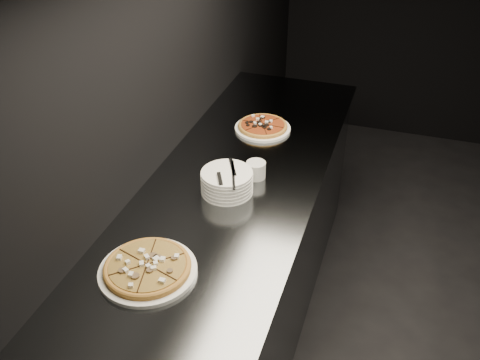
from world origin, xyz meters
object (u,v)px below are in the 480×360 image
(pizza_tomato, at_px, (263,127))
(ramekin, at_px, (256,169))
(plate_stack, at_px, (227,182))
(cutlery, at_px, (227,174))
(pizza_mushroom, at_px, (148,268))
(counter, at_px, (234,261))

(pizza_tomato, distance_m, ramekin, 0.45)
(pizza_tomato, distance_m, plate_stack, 0.59)
(cutlery, bearing_deg, pizza_mushroom, -127.60)
(pizza_mushroom, relative_size, plate_stack, 1.76)
(pizza_mushroom, bearing_deg, pizza_tomato, 85.69)
(pizza_mushroom, height_order, plate_stack, plate_stack)
(pizza_mushroom, xyz_separation_m, cutlery, (0.11, 0.54, 0.08))
(counter, height_order, plate_stack, plate_stack)
(cutlery, bearing_deg, plate_stack, 91.13)
(pizza_tomato, relative_size, cutlery, 1.24)
(counter, xyz_separation_m, plate_stack, (-0.00, -0.07, 0.51))
(ramekin, bearing_deg, counter, -136.34)
(counter, distance_m, cutlery, 0.57)
(counter, distance_m, ramekin, 0.51)
(plate_stack, height_order, ramekin, plate_stack)
(cutlery, xyz_separation_m, ramekin, (0.08, 0.16, -0.06))
(plate_stack, xyz_separation_m, ramekin, (0.08, 0.15, -0.01))
(plate_stack, height_order, cutlery, cutlery)
(pizza_tomato, bearing_deg, cutlery, -88.09)
(counter, height_order, pizza_mushroom, pizza_mushroom)
(plate_stack, bearing_deg, cutlery, -62.38)
(counter, xyz_separation_m, pizza_mushroom, (-0.10, -0.63, 0.48))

